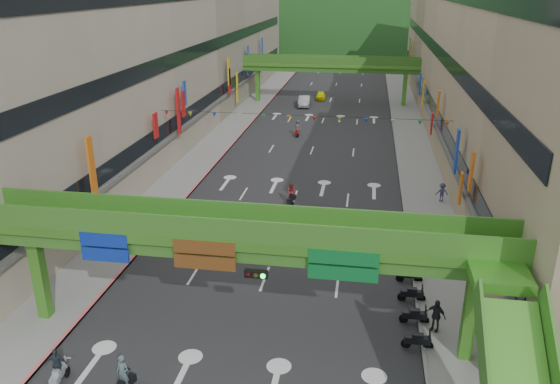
% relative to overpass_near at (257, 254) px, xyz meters
% --- Properties ---
extents(road_slab, '(18.00, 140.00, 0.02)m').
position_rel_overpass_near_xyz_m(road_slab, '(-0.93, 44.62, -5.20)').
color(road_slab, '#28282B').
rests_on(road_slab, ground).
extents(sidewalk_left, '(4.00, 140.00, 0.15)m').
position_rel_overpass_near_xyz_m(sidewalk_left, '(-11.93, 44.62, -5.13)').
color(sidewalk_left, gray).
rests_on(sidewalk_left, ground).
extents(sidewalk_right, '(4.00, 140.00, 0.15)m').
position_rel_overpass_near_xyz_m(sidewalk_right, '(10.07, 44.62, -5.13)').
color(sidewalk_right, gray).
rests_on(sidewalk_right, ground).
extents(curb_left, '(0.20, 140.00, 0.18)m').
position_rel_overpass_near_xyz_m(curb_left, '(-10.03, 44.62, -5.12)').
color(curb_left, '#CC5959').
rests_on(curb_left, ground).
extents(curb_right, '(0.20, 140.00, 0.18)m').
position_rel_overpass_near_xyz_m(curb_right, '(8.17, 44.62, -5.12)').
color(curb_right, gray).
rests_on(curb_right, ground).
extents(building_row_left, '(12.80, 95.00, 19.00)m').
position_rel_overpass_near_xyz_m(building_row_left, '(-19.86, 44.62, 4.25)').
color(building_row_left, '#9E937F').
rests_on(building_row_left, ground).
extents(building_row_right, '(12.80, 95.00, 19.00)m').
position_rel_overpass_near_xyz_m(building_row_right, '(18.00, 44.62, 4.25)').
color(building_row_right, gray).
rests_on(building_row_right, ground).
extents(overpass_near, '(28.00, 12.27, 7.10)m').
position_rel_overpass_near_xyz_m(overpass_near, '(0.00, 0.00, 0.00)').
color(overpass_near, '#4C9E2D').
rests_on(overpass_near, ground).
extents(overpass_far, '(28.00, 2.20, 7.10)m').
position_rel_overpass_near_xyz_m(overpass_far, '(-0.93, 59.62, 0.20)').
color(overpass_far, '#4C9E2D').
rests_on(overpass_far, ground).
extents(hill_left, '(168.00, 140.00, 112.00)m').
position_rel_overpass_near_xyz_m(hill_left, '(-15.93, 154.62, -5.21)').
color(hill_left, '#1C4419').
rests_on(hill_left, ground).
extents(hill_right, '(208.00, 176.00, 128.00)m').
position_rel_overpass_near_xyz_m(hill_right, '(24.07, 174.62, -5.21)').
color(hill_right, '#1C4419').
rests_on(hill_right, ground).
extents(bunting_string, '(26.00, 0.36, 0.47)m').
position_rel_overpass_near_xyz_m(bunting_string, '(-0.93, 24.62, 0.75)').
color(bunting_string, black).
rests_on(bunting_string, ground).
extents(scooter_rider_near, '(0.77, 1.57, 2.09)m').
position_rel_overpass_near_xyz_m(scooter_rider_near, '(-5.17, -4.38, -4.23)').
color(scooter_rider_near, black).
rests_on(scooter_rider_near, ground).
extents(scooter_rider_mid, '(0.86, 1.58, 1.90)m').
position_rel_overpass_near_xyz_m(scooter_rider_mid, '(-0.98, 18.85, -4.24)').
color(scooter_rider_mid, black).
rests_on(scooter_rider_mid, ground).
extents(scooter_rider_left, '(0.97, 1.59, 1.92)m').
position_rel_overpass_near_xyz_m(scooter_rider_left, '(-8.43, -4.18, -4.26)').
color(scooter_rider_left, gray).
rests_on(scooter_rider_left, ground).
extents(scooter_rider_far, '(0.87, 1.59, 1.97)m').
position_rel_overpass_near_xyz_m(scooter_rider_far, '(-3.26, 40.25, -4.21)').
color(scooter_rider_far, maroon).
rests_on(scooter_rider_far, ground).
extents(parked_scooter_row, '(1.60, 9.35, 1.08)m').
position_rel_overpass_near_xyz_m(parked_scooter_row, '(7.87, 5.43, -4.68)').
color(parked_scooter_row, black).
rests_on(parked_scooter_row, ground).
extents(car_silver, '(1.90, 4.76, 1.54)m').
position_rel_overpass_near_xyz_m(car_silver, '(-4.47, 57.34, -4.44)').
color(car_silver, '#ACADB4').
rests_on(car_silver, ground).
extents(car_yellow, '(1.60, 3.73, 1.26)m').
position_rel_overpass_near_xyz_m(car_yellow, '(-2.49, 62.83, -4.58)').
color(car_yellow, '#EAED04').
rests_on(car_yellow, ground).
extents(pedestrian_red, '(0.88, 0.72, 1.69)m').
position_rel_overpass_near_xyz_m(pedestrian_red, '(11.27, 2.62, -4.36)').
color(pedestrian_red, '#B41407').
rests_on(pedestrian_red, ground).
extents(pedestrian_dark, '(1.12, 0.89, 1.78)m').
position_rel_overpass_near_xyz_m(pedestrian_dark, '(8.87, 2.62, -4.31)').
color(pedestrian_dark, black).
rests_on(pedestrian_dark, ground).
extents(pedestrian_blue, '(0.79, 0.55, 1.59)m').
position_rel_overpass_near_xyz_m(pedestrian_blue, '(11.27, 21.27, -4.41)').
color(pedestrian_blue, navy).
rests_on(pedestrian_blue, ground).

